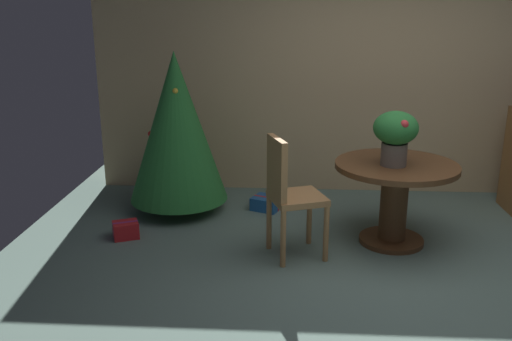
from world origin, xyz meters
name	(u,v)px	position (x,y,z in m)	size (l,w,h in m)	color
ground_plane	(412,283)	(0.00, 0.00, 0.00)	(6.60, 6.60, 0.00)	slate
back_wall_panel	(378,71)	(0.00, 2.20, 1.30)	(6.00, 0.10, 2.60)	tan
round_dining_table	(395,189)	(-0.03, 0.74, 0.48)	(1.02, 1.02, 0.71)	brown
flower_vase	(395,133)	(-0.07, 0.68, 0.98)	(0.36, 0.36, 0.45)	#665B51
wooden_chair_left_near	(289,191)	(-0.92, 0.42, 0.56)	(0.52, 0.51, 0.99)	#B27F4C
holiday_tree	(177,127)	(-1.99, 1.39, 0.85)	(0.95, 0.95, 1.57)	brown
gift_box_blue	(266,203)	(-1.14, 1.48, 0.06)	(0.33, 0.31, 0.13)	#1E569E
gift_box_red	(126,230)	(-2.34, 0.70, 0.07)	(0.26, 0.24, 0.15)	red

